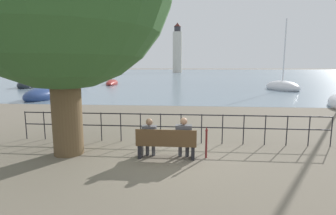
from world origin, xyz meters
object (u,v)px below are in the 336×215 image
(sailboat_0, at_px, (85,80))
(closed_umbrella, at_px, (206,141))
(seated_person_right, at_px, (184,136))
(harbor_lighthouse, at_px, (177,50))
(sailboat_1, at_px, (33,84))
(sailboat_3, at_px, (282,87))
(sailboat_5, at_px, (112,82))
(sailboat_2, at_px, (48,94))
(park_bench, at_px, (166,144))
(seated_person_left, at_px, (150,136))

(sailboat_0, bearing_deg, closed_umbrella, -51.69)
(seated_person_right, relative_size, harbor_lighthouse, 0.05)
(seated_person_right, xyz_separation_m, sailboat_1, (-21.30, 26.27, -0.30))
(sailboat_0, distance_m, sailboat_3, 35.47)
(seated_person_right, bearing_deg, sailboat_5, 110.54)
(sailboat_3, bearing_deg, seated_person_right, -129.17)
(sailboat_2, bearing_deg, sailboat_0, 109.50)
(closed_umbrella, relative_size, sailboat_5, 0.08)
(park_bench, bearing_deg, seated_person_right, 8.43)
(closed_umbrella, bearing_deg, seated_person_left, -178.11)
(seated_person_right, height_order, sailboat_0, sailboat_0)
(park_bench, bearing_deg, sailboat_1, 128.28)
(seated_person_left, relative_size, sailboat_3, 0.14)
(seated_person_left, xyz_separation_m, closed_umbrella, (1.68, 0.06, -0.13))
(sailboat_1, xyz_separation_m, harbor_lighthouse, (14.57, 92.18, 10.37))
(sailboat_2, distance_m, sailboat_3, 25.36)
(sailboat_0, bearing_deg, harbor_lighthouse, 91.52)
(seated_person_left, relative_size, closed_umbrella, 1.26)
(seated_person_right, relative_size, sailboat_5, 0.11)
(sailboat_3, xyz_separation_m, harbor_lighthouse, (-17.63, 93.88, 10.41))
(seated_person_right, relative_size, sailboat_1, 0.13)
(seated_person_left, xyz_separation_m, sailboat_5, (-11.16, 32.50, -0.34))
(sailboat_3, distance_m, sailboat_5, 24.40)
(closed_umbrella, height_order, sailboat_3, sailboat_3)
(harbor_lighthouse, bearing_deg, seated_person_left, -87.24)
(seated_person_right, xyz_separation_m, closed_umbrella, (0.67, 0.06, -0.15))
(sailboat_2, xyz_separation_m, sailboat_3, (23.08, 10.50, 0.00))
(seated_person_left, bearing_deg, sailboat_3, 64.12)
(harbor_lighthouse, bearing_deg, closed_umbrella, -86.42)
(sailboat_0, bearing_deg, park_bench, -53.07)
(park_bench, xyz_separation_m, harbor_lighthouse, (-6.22, 118.52, 10.32))
(closed_umbrella, distance_m, sailboat_0, 46.43)
(seated_person_right, relative_size, sailboat_2, 0.15)
(seated_person_left, relative_size, sailboat_1, 0.13)
(sailboat_3, relative_size, harbor_lighthouse, 0.37)
(park_bench, distance_m, closed_umbrella, 1.19)
(seated_person_left, height_order, closed_umbrella, seated_person_left)
(sailboat_0, xyz_separation_m, sailboat_2, (8.09, -27.43, 0.03))
(park_bench, distance_m, sailboat_2, 18.34)
(seated_person_left, relative_size, sailboat_2, 0.14)
(seated_person_left, bearing_deg, closed_umbrella, 1.89)
(sailboat_2, distance_m, harbor_lighthouse, 105.04)
(closed_umbrella, xyz_separation_m, sailboat_1, (-21.97, 26.21, -0.15))
(park_bench, distance_m, harbor_lighthouse, 119.14)
(sailboat_5, bearing_deg, sailboat_0, 122.57)
(seated_person_left, distance_m, sailboat_0, 45.75)
(park_bench, relative_size, closed_umbrella, 1.88)
(seated_person_right, bearing_deg, seated_person_left, 179.81)
(sailboat_0, distance_m, sailboat_2, 28.60)
(sailboat_5, distance_m, harbor_lighthouse, 86.75)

